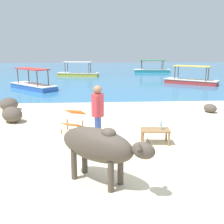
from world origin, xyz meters
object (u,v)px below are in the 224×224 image
at_px(deck_chair_near, 74,119).
at_px(boat_blue, 33,85).
at_px(boat_red, 191,80).
at_px(bottle, 161,125).
at_px(boat_yellow, 78,73).
at_px(low_bench_table, 155,132).
at_px(cow, 99,146).
at_px(person_standing, 98,111).
at_px(boat_teal, 152,70).

distance_m(deck_chair_near, boat_blue, 9.34).
bearing_deg(boat_red, bottle, 101.43).
bearing_deg(boat_blue, boat_yellow, -62.81).
distance_m(boat_red, boat_blue, 10.86).
relative_size(bottle, boat_red, 0.08).
relative_size(low_bench_table, bottle, 2.67).
xyz_separation_m(cow, boat_red, (6.81, 13.75, -0.50)).
xyz_separation_m(deck_chair_near, boat_red, (7.53, 10.47, -0.13)).
bearing_deg(boat_yellow, person_standing, 105.79).
height_order(boat_red, boat_teal, same).
bearing_deg(deck_chair_near, low_bench_table, 80.64).
xyz_separation_m(boat_teal, boat_blue, (-9.80, -10.55, 0.00)).
distance_m(cow, boat_red, 15.35).
relative_size(person_standing, boat_teal, 0.43).
bearing_deg(deck_chair_near, boat_yellow, -157.55).
distance_m(bottle, boat_teal, 21.01).
bearing_deg(cow, boat_red, 101.25).
xyz_separation_m(cow, boat_yellow, (-1.54, 19.46, -0.50)).
xyz_separation_m(deck_chair_near, person_standing, (0.73, -1.34, 0.56)).
relative_size(boat_yellow, boat_teal, 1.02).
height_order(cow, person_standing, person_standing).
xyz_separation_m(bottle, boat_teal, (4.19, 20.59, -0.27)).
relative_size(deck_chair_near, boat_yellow, 0.24).
distance_m(person_standing, boat_yellow, 17.61).
relative_size(boat_yellow, boat_red, 1.04).
distance_m(cow, deck_chair_near, 3.37).
bearing_deg(boat_yellow, boat_teal, -146.37).
xyz_separation_m(boat_yellow, boat_blue, (-2.37, -7.41, 0.00)).
distance_m(bottle, boat_yellow, 17.75).
height_order(cow, boat_blue, boat_blue).
bearing_deg(boat_yellow, cow, 105.27).
bearing_deg(boat_red, boat_yellow, 0.63).
height_order(deck_chair_near, boat_yellow, boat_yellow).
height_order(deck_chair_near, boat_blue, boat_blue).
bearing_deg(boat_yellow, boat_red, 156.37).
height_order(boat_yellow, boat_blue, same).
relative_size(deck_chair_near, boat_blue, 0.26).
relative_size(boat_yellow, boat_blue, 1.12).
xyz_separation_m(person_standing, boat_blue, (-3.92, 10.12, -0.70)).
bearing_deg(low_bench_table, boat_blue, 122.75).
height_order(bottle, boat_red, boat_red).
distance_m(cow, boat_teal, 23.36).
bearing_deg(person_standing, bottle, 11.96).
bearing_deg(boat_red, cow, 98.63).
height_order(cow, bottle, cow).
relative_size(person_standing, boat_blue, 0.47).
relative_size(boat_teal, boat_blue, 1.10).
relative_size(low_bench_table, boat_yellow, 0.21).
bearing_deg(person_standing, boat_teal, 83.42).
distance_m(low_bench_table, boat_red, 12.85).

